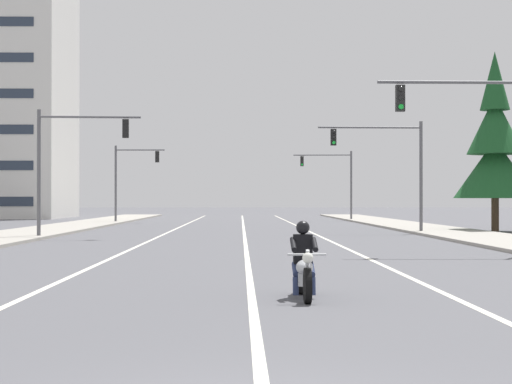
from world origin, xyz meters
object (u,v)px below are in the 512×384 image
Objects in this scene: traffic_signal_near_right at (485,133)px; traffic_signal_near_left at (69,153)px; motorcycle_with_rider at (304,267)px; traffic_signal_mid_left at (130,172)px; traffic_signal_mid_right at (391,158)px; conifer_tree_right_verge_far at (495,149)px; traffic_signal_far_right at (334,174)px.

traffic_signal_near_right and traffic_signal_near_left have the same top height.
motorcycle_with_rider is 54.80m from traffic_signal_mid_left.
traffic_signal_near_left is 17.60m from traffic_signal_mid_right.
motorcycle_with_rider is at bearing -111.78° from conifer_tree_right_verge_far.
traffic_signal_far_right is at bearing 23.58° from traffic_signal_mid_left.
conifer_tree_right_verge_far is at bearing 19.77° from traffic_signal_near_left.
traffic_signal_far_right is at bearing 64.89° from traffic_signal_near_left.
traffic_signal_far_right is at bearing 103.31° from conifer_tree_right_verge_far.
conifer_tree_right_verge_far is at bearing -76.69° from traffic_signal_far_right.
traffic_signal_near_right is at bearing -107.21° from conifer_tree_right_verge_far.
traffic_signal_mid_left is 18.83m from traffic_signal_far_right.
motorcycle_with_rider is 0.21× the size of conifer_tree_right_verge_far.
traffic_signal_mid_left and traffic_signal_far_right have the same top height.
conifer_tree_right_verge_far is (23.08, 8.30, 0.71)m from traffic_signal_near_left.
traffic_signal_mid_left is (-17.19, 40.68, -0.08)m from traffic_signal_near_right.
traffic_signal_near_left reaches higher than motorcycle_with_rider.
conifer_tree_right_verge_far is at bearing -39.72° from traffic_signal_mid_left.
traffic_signal_mid_left is (-0.61, 27.98, -0.06)m from traffic_signal_near_left.
traffic_signal_mid_right is 1.00× the size of traffic_signal_far_right.
traffic_signal_mid_right is (-0.00, 18.60, 0.03)m from traffic_signal_near_right.
traffic_signal_mid_right is at bearing 90.01° from traffic_signal_near_right.
traffic_signal_near_right is at bearing 61.46° from motorcycle_with_rider.
traffic_signal_far_right is 27.97m from conifer_tree_right_verge_far.
traffic_signal_mid_right is at bearing -52.10° from traffic_signal_mid_left.
traffic_signal_mid_left is at bearing 127.90° from traffic_signal_mid_right.
motorcycle_with_rider is at bearing -96.68° from traffic_signal_far_right.
traffic_signal_mid_right is 27.98m from traffic_signal_mid_left.
traffic_signal_near_right is 1.00× the size of traffic_signal_mid_right.
traffic_signal_near_right is 20.88m from traffic_signal_near_left.
traffic_signal_far_right is (0.07, 48.21, -0.00)m from traffic_signal_near_right.
traffic_signal_mid_right is 29.61m from traffic_signal_far_right.
traffic_signal_near_right is at bearing -37.44° from traffic_signal_near_left.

